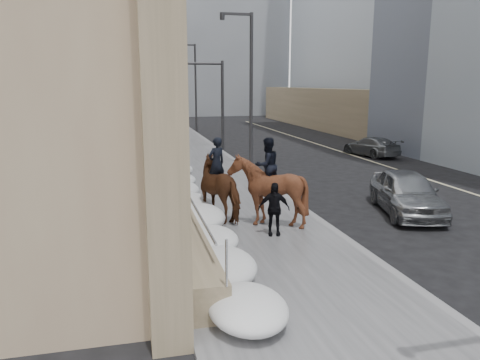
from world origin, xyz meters
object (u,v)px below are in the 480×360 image
Objects in this scene: mounted_horse_right at (267,188)px; car_grey at (371,146)px; mounted_horse_left at (222,186)px; car_silver at (407,192)px; pedestrian at (274,209)px.

car_grey is (10.75, 12.92, -0.72)m from mounted_horse_right.
mounted_horse_left is 16.80m from car_grey.
car_silver is (5.29, 0.55, -0.56)m from mounted_horse_right.
mounted_horse_right is at bearing 95.80° from pedestrian.
mounted_horse_left is 0.97× the size of mounted_horse_right.
pedestrian is 0.38× the size of car_grey.
pedestrian is (1.11, -2.14, -0.29)m from mounted_horse_left.
car_silver is (5.39, 1.54, -0.15)m from pedestrian.
car_grey is at bearing -148.58° from mounted_horse_right.
mounted_horse_right is 0.62× the size of car_silver.
pedestrian reaches higher than car_grey.
mounted_horse_left reaches higher than car_grey.
pedestrian is 0.35× the size of car_silver.
car_silver is at bearing 149.87° from mounted_horse_left.
pedestrian is 17.65m from car_grey.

